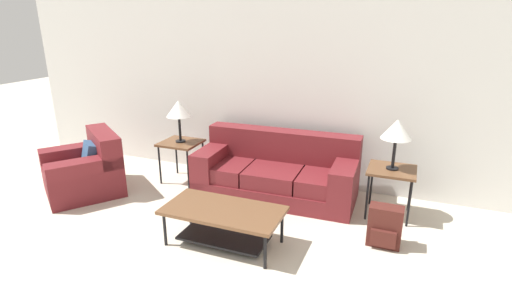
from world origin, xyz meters
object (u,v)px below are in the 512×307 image
armchair (86,171)px  table_lamp_right (397,130)px  table_lamp_left (179,109)px  side_table_right (392,174)px  couch (277,174)px  backpack (385,227)px  coffee_table (223,218)px  side_table_left (181,146)px

armchair → table_lamp_right: (3.82, 0.80, 0.76)m
armchair → table_lamp_left: size_ratio=2.21×
armchair → side_table_right: armchair is taller
couch → side_table_right: couch is taller
side_table_right → backpack: size_ratio=1.35×
table_lamp_right → side_table_right: bearing=53.1°
coffee_table → table_lamp_right: 2.14m
coffee_table → side_table_right: bearing=40.6°
coffee_table → armchair: bearing=167.6°
coffee_table → side_table_left: 1.86m
coffee_table → table_lamp_right: bearing=40.6°
armchair → table_lamp_right: size_ratio=2.21×
side_table_right → couch: bearing=178.5°
table_lamp_right → backpack: (0.02, -0.72, -0.84)m
couch → side_table_left: 1.43m
armchair → table_lamp_right: table_lamp_right is taller
armchair → side_table_left: size_ratio=2.21×
backpack → side_table_left: bearing=165.8°
coffee_table → backpack: backpack is taller
coffee_table → side_table_right: 2.02m
side_table_left → couch: bearing=1.5°
side_table_left → table_lamp_left: size_ratio=1.00×
side_table_right → table_lamp_left: bearing=-180.0°
couch → side_table_left: (-1.41, -0.04, 0.23)m
side_table_right → side_table_left: bearing=180.0°
couch → table_lamp_right: size_ratio=3.55×
armchair → couch: bearing=19.3°
armchair → coffee_table: armchair is taller
couch → table_lamp_right: bearing=-1.5°
table_lamp_left → table_lamp_right: 2.83m
coffee_table → table_lamp_right: table_lamp_right is taller
table_lamp_left → side_table_right: bearing=0.0°
armchair → backpack: armchair is taller
armchair → side_table_right: 3.91m
coffee_table → backpack: (1.54, 0.59, -0.09)m
couch → table_lamp_left: (-1.41, -0.04, 0.75)m
couch → side_table_left: size_ratio=3.55×
table_lamp_left → backpack: table_lamp_left is taller
coffee_table → backpack: bearing=21.0°
coffee_table → table_lamp_right: (1.52, 1.31, 0.75)m
side_table_right → table_lamp_right: table_lamp_right is taller
table_lamp_left → table_lamp_right: same height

